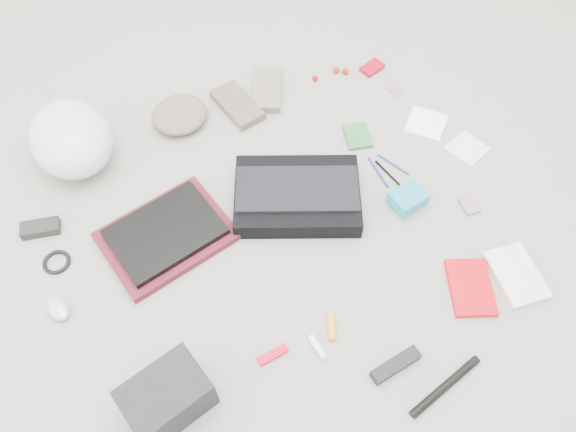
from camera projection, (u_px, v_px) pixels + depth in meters
name	position (u px, v px, depth m)	size (l,w,h in m)	color
ground_plane	(288.00, 224.00, 1.81)	(4.00, 4.00, 0.00)	gray
messenger_bag	(297.00, 196.00, 1.84)	(0.41, 0.29, 0.07)	black
bag_flap	(297.00, 189.00, 1.80)	(0.39, 0.18, 0.01)	black
laptop_sleeve	(167.00, 236.00, 1.78)	(0.38, 0.29, 0.03)	#581621
laptop	(165.00, 232.00, 1.76)	(0.33, 0.24, 0.02)	black
bike_helmet	(71.00, 139.00, 1.88)	(0.27, 0.34, 0.20)	#CCF4F1
beanie	(179.00, 115.00, 2.03)	(0.20, 0.19, 0.07)	#755E4D
mitten_left	(237.00, 105.00, 2.08)	(0.11, 0.22, 0.03)	brown
mitten_right	(267.00, 90.00, 2.13)	(0.11, 0.21, 0.03)	slate
power_brick	(41.00, 228.00, 1.79)	(0.12, 0.05, 0.03)	black
cable_coil	(57.00, 262.00, 1.73)	(0.09, 0.09, 0.01)	black
mouse	(58.00, 308.00, 1.64)	(0.06, 0.09, 0.03)	#B5B5B5
camera_bag	(167.00, 397.00, 1.44)	(0.21, 0.15, 0.14)	black
multitool	(273.00, 355.00, 1.57)	(0.09, 0.02, 0.01)	red
toiletry_tube_white	(317.00, 347.00, 1.58)	(0.02, 0.02, 0.07)	white
toiletry_tube_orange	(331.00, 327.00, 1.61)	(0.02, 0.02, 0.08)	orange
u_lock	(396.00, 365.00, 1.55)	(0.15, 0.04, 0.03)	black
bike_pump	(445.00, 386.00, 1.52)	(0.02, 0.02, 0.25)	black
book_red	(471.00, 287.00, 1.68)	(0.12, 0.19, 0.02)	red
book_white	(516.00, 275.00, 1.70)	(0.13, 0.19, 0.02)	silver
notepad	(357.00, 136.00, 2.01)	(0.09, 0.12, 0.01)	#2A6832
pen_blue	(378.00, 172.00, 1.93)	(0.01, 0.01, 0.14)	#271F9E
pen_black	(389.00, 174.00, 1.92)	(0.01, 0.01, 0.14)	black
pen_navy	(393.00, 164.00, 1.95)	(0.01, 0.01, 0.13)	navy
accordion_wallet	(408.00, 199.00, 1.84)	(0.11, 0.09, 0.05)	#2097B6
card_deck	(469.00, 205.00, 1.85)	(0.05, 0.07, 0.01)	gray
napkin_top	(426.00, 123.00, 2.05)	(0.13, 0.13, 0.01)	white
napkin_bottom	(467.00, 148.00, 1.99)	(0.12, 0.12, 0.01)	silver
lollipop_a	(315.00, 78.00, 2.17)	(0.02, 0.02, 0.02)	#9F0705
lollipop_b	(336.00, 70.00, 2.19)	(0.03, 0.03, 0.03)	#A31925
lollipop_c	(346.00, 71.00, 2.19)	(0.03, 0.03, 0.03)	#BF1D00
altoids_tin	(372.00, 68.00, 2.20)	(0.09, 0.06, 0.02)	#A70B1A
stamp_sheet	(396.00, 90.00, 2.15)	(0.05, 0.06, 0.00)	#9D6C8E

